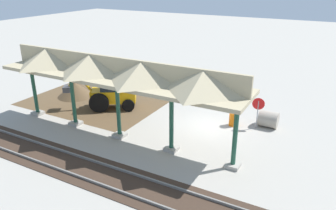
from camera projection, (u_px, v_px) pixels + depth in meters
The scene contains 9 objects.
ground_plane at pixel (210, 126), 21.14m from camera, with size 120.00×120.00×0.00m, color #9E998E.
dirt_work_zone at pixel (94, 102), 25.27m from camera, with size 10.29×7.00×0.01m, color brown.
platform_canopy at pixel (116, 70), 18.28m from camera, with size 15.35×3.20×4.90m.
rail_tracks at pixel (146, 190), 14.83m from camera, with size 60.00×2.58×0.15m.
stop_sign at pixel (258, 107), 20.36m from camera, with size 0.75×0.16×2.05m.
backhoe at pixel (111, 92), 23.62m from camera, with size 4.92×3.65×2.82m.
dirt_mound at pixel (76, 96), 26.45m from camera, with size 5.68×5.68×2.37m, color brown.
concrete_pipe at pixel (268, 119), 20.93m from camera, with size 1.19×1.05×1.04m.
traffic_barrel at pixel (233, 119), 21.12m from camera, with size 0.56×0.56×0.90m, color orange.
Camera 1 is at (-6.81, 18.10, 9.07)m, focal length 35.00 mm.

